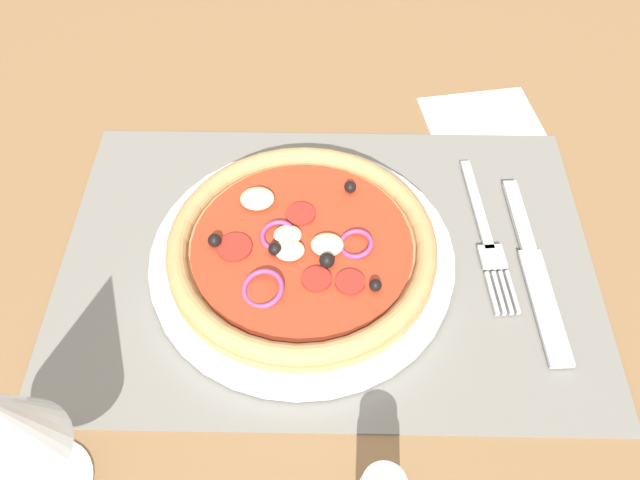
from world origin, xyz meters
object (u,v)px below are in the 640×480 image
pizza (302,246)px  fork (487,240)px  knife (534,268)px  plate (303,258)px  napkin (485,125)px

pizza → fork: pizza is taller
knife → plate: bearing=-94.1°
pizza → fork: (-16.79, -2.70, -2.19)cm
plate → fork: bearing=-170.8°
pizza → knife: bearing=179.1°
fork → knife: (-3.69, 3.04, 0.03)cm
plate → knife: 20.47cm
plate → pizza: 1.74cm
plate → napkin: plate is taller
plate → napkin: (-18.80, -18.88, -0.89)cm
fork → pizza: bearing=-85.7°
pizza → knife: pizza is taller
fork → napkin: 16.31cm
fork → napkin: fork is taller
knife → fork: bearing=-132.6°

